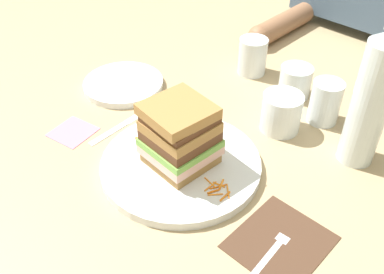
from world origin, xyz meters
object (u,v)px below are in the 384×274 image
(empty_tumbler_1, at_px, (325,102))
(napkin_pink, at_px, (73,132))
(empty_tumbler_0, at_px, (253,56))
(side_plate, at_px, (123,84))
(knife, at_px, (125,123))
(water_bottle, at_px, (372,99))
(sandwich, at_px, (180,136))
(napkin_dark, at_px, (280,242))
(empty_tumbler_2, at_px, (295,82))
(juice_glass, at_px, (281,115))
(fork, at_px, (273,250))
(main_plate, at_px, (181,164))

(empty_tumbler_1, relative_size, napkin_pink, 1.15)
(empty_tumbler_0, xyz_separation_m, side_plate, (-0.18, -0.27, -0.04))
(knife, xyz_separation_m, water_bottle, (0.40, 0.24, 0.14))
(sandwich, relative_size, napkin_pink, 1.54)
(side_plate, bearing_deg, napkin_dark, -12.36)
(empty_tumbler_0, xyz_separation_m, empty_tumbler_2, (0.13, -0.01, -0.01))
(water_bottle, xyz_separation_m, side_plate, (-0.52, -0.15, -0.13))
(juice_glass, bearing_deg, fork, -56.57)
(sandwich, distance_m, empty_tumbler_0, 0.39)
(napkin_dark, xyz_separation_m, knife, (-0.42, 0.03, 0.00))
(napkin_dark, bearing_deg, sandwich, 177.08)
(sandwich, height_order, fork, sandwich)
(main_plate, xyz_separation_m, empty_tumbler_2, (0.01, 0.36, 0.03))
(fork, relative_size, empty_tumbler_0, 1.86)
(main_plate, bearing_deg, fork, -8.34)
(napkin_dark, distance_m, empty_tumbler_2, 0.43)
(sandwich, relative_size, empty_tumbler_1, 1.34)
(napkin_dark, bearing_deg, main_plate, 176.99)
(fork, height_order, water_bottle, water_bottle)
(juice_glass, distance_m, empty_tumbler_1, 0.10)
(knife, bearing_deg, fork, -6.66)
(water_bottle, xyz_separation_m, empty_tumbler_2, (-0.21, 0.10, -0.10))
(juice_glass, xyz_separation_m, empty_tumbler_1, (0.05, 0.09, 0.01))
(main_plate, relative_size, napkin_pink, 3.69)
(knife, xyz_separation_m, empty_tumbler_2, (0.19, 0.34, 0.03))
(water_bottle, height_order, empty_tumbler_0, water_bottle)
(knife, bearing_deg, empty_tumbler_1, 45.77)
(juice_glass, bearing_deg, water_bottle, 8.82)
(empty_tumbler_1, bearing_deg, juice_glass, -119.39)
(napkin_dark, relative_size, knife, 0.74)
(fork, relative_size, side_plate, 0.89)
(juice_glass, relative_size, side_plate, 0.44)
(napkin_dark, relative_size, juice_glass, 1.81)
(water_bottle, bearing_deg, empty_tumbler_1, 150.31)
(juice_glass, relative_size, empty_tumbler_1, 0.88)
(main_plate, bearing_deg, water_bottle, 49.08)
(empty_tumbler_0, distance_m, side_plate, 0.32)
(sandwich, relative_size, knife, 0.62)
(empty_tumbler_1, distance_m, napkin_pink, 0.53)
(knife, relative_size, napkin_pink, 2.48)
(napkin_dark, distance_m, fork, 0.02)
(main_plate, distance_m, knife, 0.18)
(knife, height_order, empty_tumbler_1, empty_tumbler_1)
(sandwich, distance_m, napkin_dark, 0.25)
(main_plate, xyz_separation_m, sandwich, (-0.00, -0.00, 0.07))
(side_plate, bearing_deg, sandwich, -19.37)
(napkin_dark, bearing_deg, water_bottle, 93.03)
(empty_tumbler_2, bearing_deg, napkin_pink, -119.86)
(empty_tumbler_1, bearing_deg, sandwich, -109.33)
(empty_tumbler_2, relative_size, side_plate, 0.39)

